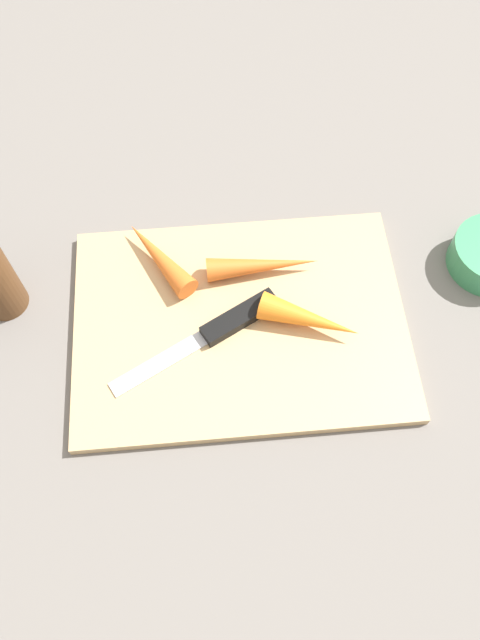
{
  "coord_description": "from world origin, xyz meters",
  "views": [
    {
      "loc": [
        0.03,
        0.31,
        0.6
      ],
      "look_at": [
        0.0,
        0.0,
        0.01
      ],
      "focal_mm": 34.65,
      "sensor_mm": 36.0,
      "label": 1
    }
  ],
  "objects_px": {
    "carrot_shortest": "(309,319)",
    "carrot_medium": "(159,257)",
    "knife": "(228,321)",
    "cutting_board": "(240,323)",
    "carrot_longest": "(263,266)"
  },
  "relations": [
    {
      "from": "carrot_shortest",
      "to": "carrot_medium",
      "type": "bearing_deg",
      "value": 172.57
    },
    {
      "from": "knife",
      "to": "carrot_shortest",
      "type": "distance_m",
      "value": 0.09
    },
    {
      "from": "cutting_board",
      "to": "knife",
      "type": "relative_size",
      "value": 1.94
    },
    {
      "from": "cutting_board",
      "to": "carrot_longest",
      "type": "distance_m",
      "value": 0.07
    },
    {
      "from": "carrot_medium",
      "to": "carrot_shortest",
      "type": "distance_m",
      "value": 0.18
    },
    {
      "from": "cutting_board",
      "to": "carrot_shortest",
      "type": "xyz_separation_m",
      "value": [
        -0.07,
        0.01,
        0.02
      ]
    },
    {
      "from": "carrot_medium",
      "to": "carrot_shortest",
      "type": "xyz_separation_m",
      "value": [
        -0.16,
        0.09,
        0.0
      ]
    },
    {
      "from": "cutting_board",
      "to": "knife",
      "type": "height_order",
      "value": "knife"
    },
    {
      "from": "carrot_shortest",
      "to": "carrot_longest",
      "type": "bearing_deg",
      "value": 143.64
    },
    {
      "from": "carrot_longest",
      "to": "carrot_medium",
      "type": "distance_m",
      "value": 0.12
    },
    {
      "from": "carrot_medium",
      "to": "cutting_board",
      "type": "bearing_deg",
      "value": -167.64
    },
    {
      "from": "carrot_shortest",
      "to": "cutting_board",
      "type": "bearing_deg",
      "value": -167.03
    },
    {
      "from": "carrot_longest",
      "to": "carrot_shortest",
      "type": "bearing_deg",
      "value": -60.63
    },
    {
      "from": "cutting_board",
      "to": "carrot_longest",
      "type": "xyz_separation_m",
      "value": [
        -0.03,
        -0.06,
        0.02
      ]
    },
    {
      "from": "cutting_board",
      "to": "carrot_medium",
      "type": "relative_size",
      "value": 3.24
    }
  ]
}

